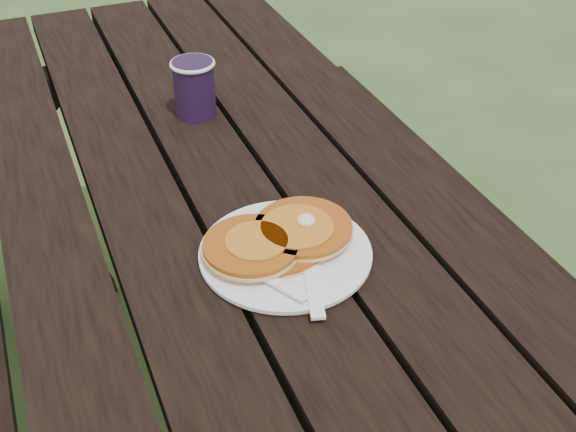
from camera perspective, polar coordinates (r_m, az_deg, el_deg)
name	(u,v)px	position (r m, az deg, el deg)	size (l,w,h in m)	color
picnic_table	(234,332)	(1.50, -4.32, -9.12)	(1.36, 1.80, 0.75)	black
plate	(285,254)	(1.08, -0.21, -3.01)	(0.25, 0.25, 0.01)	white
pancake_stack	(280,238)	(1.08, -0.67, -1.73)	(0.23, 0.16, 0.04)	#AE5413
knife	(311,274)	(1.03, 1.80, -4.61)	(0.02, 0.18, 0.01)	white
fork	(275,282)	(1.01, -1.02, -5.25)	(0.03, 0.16, 0.01)	white
coffee_cup	(194,85)	(1.43, -7.42, 10.21)	(0.09, 0.09, 0.11)	black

